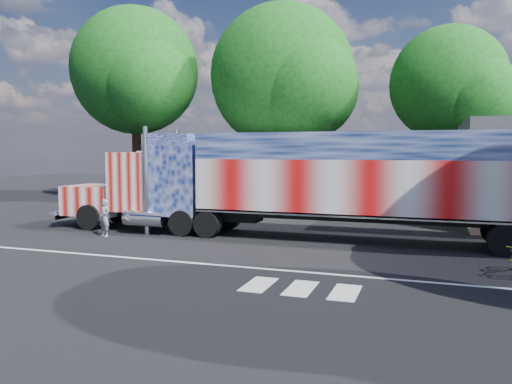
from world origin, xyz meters
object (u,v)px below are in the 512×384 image
(woman, at_px, (104,218))
(tree_n_mid, at_px, (284,77))
(semi_truck, at_px, (307,181))
(tree_ne_a, at_px, (450,84))
(coach_bus, at_px, (236,179))
(tree_nw_a, at_px, (137,72))

(woman, distance_m, tree_n_mid, 19.69)
(semi_truck, bearing_deg, tree_ne_a, 69.07)
(tree_n_mid, relative_size, tree_ne_a, 1.19)
(coach_bus, distance_m, tree_ne_a, 15.81)
(coach_bus, relative_size, tree_n_mid, 0.88)
(semi_truck, xyz_separation_m, tree_nw_a, (-16.70, 13.35, 7.35))
(coach_bus, height_order, tree_nw_a, tree_nw_a)
(tree_nw_a, height_order, tree_ne_a, tree_nw_a)
(tree_n_mid, xyz_separation_m, tree_ne_a, (11.39, 0.67, -0.92))
(woman, xyz_separation_m, tree_n_mid, (3.03, 17.61, 8.26))
(coach_bus, height_order, tree_n_mid, tree_n_mid)
(coach_bus, bearing_deg, tree_nw_a, 155.11)
(woman, relative_size, tree_ne_a, 0.14)
(tree_ne_a, bearing_deg, tree_nw_a, -173.85)
(semi_truck, height_order, tree_n_mid, tree_n_mid)
(coach_bus, distance_m, tree_nw_a, 13.63)
(semi_truck, bearing_deg, tree_n_mid, 109.46)
(coach_bus, xyz_separation_m, woman, (-1.75, -11.16, -1.10))
(tree_n_mid, bearing_deg, woman, -99.75)
(woman, distance_m, tree_ne_a, 24.41)
(semi_truck, distance_m, coach_bus, 10.93)
(coach_bus, distance_m, woman, 11.35)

